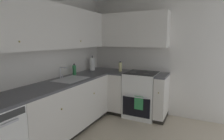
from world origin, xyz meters
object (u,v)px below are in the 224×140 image
(oven_range, at_px, (141,94))
(soap_bottle, at_px, (74,70))
(paper_towel_roll, at_px, (92,64))
(oil_bottle, at_px, (120,67))

(oven_range, distance_m, soap_bottle, 1.45)
(paper_towel_roll, bearing_deg, oven_range, -81.86)
(oven_range, bearing_deg, soap_bottle, 124.87)
(soap_bottle, xyz_separation_m, paper_towel_roll, (0.61, -0.02, 0.04))
(paper_towel_roll, relative_size, oil_bottle, 1.55)
(paper_towel_roll, height_order, oil_bottle, paper_towel_roll)
(oven_range, height_order, soap_bottle, soap_bottle)
(paper_towel_roll, distance_m, oil_bottle, 0.63)
(soap_bottle, distance_m, paper_towel_roll, 0.61)
(soap_bottle, bearing_deg, oil_bottle, -40.10)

